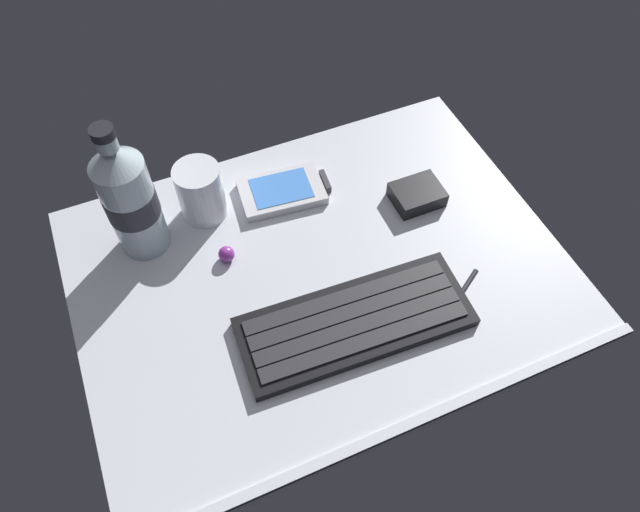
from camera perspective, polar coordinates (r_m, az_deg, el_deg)
The scene contains 8 objects.
ground_plane at distance 78.54cm, azimuth 0.07°, elevation -1.79°, with size 64.00×48.00×2.80cm.
keyboard at distance 72.94cm, azimuth 3.44°, elevation -6.41°, with size 29.52×12.46×1.70cm.
handheld_device at distance 85.43cm, azimuth -3.52°, elevation 6.40°, with size 13.32×8.79×1.50cm.
juice_cup at distance 82.33cm, azimuth -11.55°, elevation 5.99°, with size 6.40×6.40×8.50cm.
water_bottle at distance 77.15cm, azimuth -18.12°, elevation 5.32°, with size 6.73×6.73×20.80cm.
charger_block at distance 85.29cm, azimuth 9.47°, elevation 5.94°, with size 7.00×5.60×2.40cm, color black.
trackball_mouse at distance 78.84cm, azimuth -9.13°, elevation 0.19°, with size 2.20×2.20×2.20cm, color purple.
stylus_pen at distance 77.44cm, azimuth 13.56°, elevation -3.67°, with size 0.70×0.70×9.50cm, color #26262B.
Camera 1 is at (-16.95, -39.54, 64.86)cm, focal length 32.72 mm.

